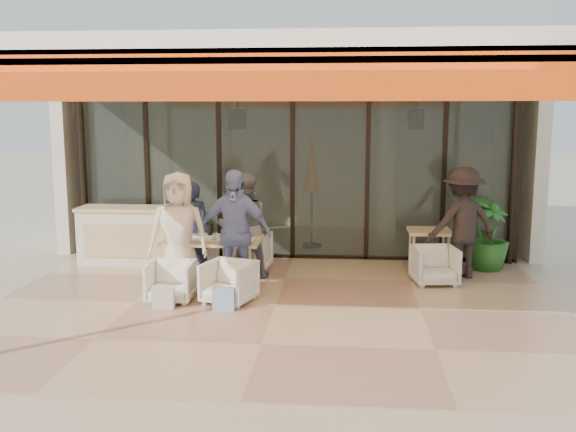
{
  "coord_description": "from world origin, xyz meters",
  "views": [
    {
      "loc": [
        0.94,
        -8.57,
        2.71
      ],
      "look_at": [
        0.1,
        0.9,
        1.15
      ],
      "focal_mm": 40.0,
      "sensor_mm": 36.0,
      "label": 1
    }
  ],
  "objects_px": {
    "dining_table": "(212,242)",
    "diner_periwinkle": "(234,232)",
    "chair_near_right": "(229,280)",
    "side_chair": "(435,264)",
    "host_counter": "(132,235)",
    "diner_cream": "(179,233)",
    "chair_near_left": "(171,280)",
    "potted_palm": "(488,234)",
    "standing_woman": "(462,223)",
    "diner_navy": "(193,230)",
    "chair_far_right": "(249,250)",
    "diner_grey": "(244,226)",
    "side_table": "(429,236)",
    "chair_far_left": "(200,251)"
  },
  "relations": [
    {
      "from": "diner_navy",
      "to": "potted_palm",
      "type": "relative_size",
      "value": 1.26
    },
    {
      "from": "diner_cream",
      "to": "side_chair",
      "type": "xyz_separation_m",
      "value": [
        3.89,
        0.77,
        -0.57
      ]
    },
    {
      "from": "diner_periwinkle",
      "to": "standing_woman",
      "type": "xyz_separation_m",
      "value": [
        3.52,
        1.2,
        -0.02
      ]
    },
    {
      "from": "chair_near_left",
      "to": "diner_navy",
      "type": "relative_size",
      "value": 0.41
    },
    {
      "from": "side_chair",
      "to": "diner_navy",
      "type": "bearing_deg",
      "value": 169.95
    },
    {
      "from": "chair_far_left",
      "to": "diner_grey",
      "type": "relative_size",
      "value": 0.38
    },
    {
      "from": "chair_far_right",
      "to": "chair_near_right",
      "type": "distance_m",
      "value": 1.9
    },
    {
      "from": "dining_table",
      "to": "standing_woman",
      "type": "bearing_deg",
      "value": 10.64
    },
    {
      "from": "diner_navy",
      "to": "chair_far_right",
      "type": "bearing_deg",
      "value": -148.97
    },
    {
      "from": "diner_cream",
      "to": "side_chair",
      "type": "bearing_deg",
      "value": 9.51
    },
    {
      "from": "host_counter",
      "to": "diner_grey",
      "type": "distance_m",
      "value": 2.29
    },
    {
      "from": "diner_periwinkle",
      "to": "diner_cream",
      "type": "bearing_deg",
      "value": -175.43
    },
    {
      "from": "dining_table",
      "to": "diner_grey",
      "type": "relative_size",
      "value": 0.87
    },
    {
      "from": "diner_grey",
      "to": "potted_palm",
      "type": "relative_size",
      "value": 1.37
    },
    {
      "from": "chair_far_right",
      "to": "standing_woman",
      "type": "height_order",
      "value": "standing_woman"
    },
    {
      "from": "chair_near_left",
      "to": "diner_cream",
      "type": "relative_size",
      "value": 0.36
    },
    {
      "from": "dining_table",
      "to": "diner_periwinkle",
      "type": "distance_m",
      "value": 0.67
    },
    {
      "from": "diner_grey",
      "to": "side_chair",
      "type": "height_order",
      "value": "diner_grey"
    },
    {
      "from": "chair_far_right",
      "to": "diner_grey",
      "type": "relative_size",
      "value": 0.43
    },
    {
      "from": "dining_table",
      "to": "diner_grey",
      "type": "xyz_separation_m",
      "value": [
        0.43,
        0.44,
        0.18
      ]
    },
    {
      "from": "chair_near_right",
      "to": "diner_periwinkle",
      "type": "distance_m",
      "value": 0.78
    },
    {
      "from": "chair_near_left",
      "to": "chair_near_right",
      "type": "distance_m",
      "value": 0.84
    },
    {
      "from": "chair_far_left",
      "to": "diner_periwinkle",
      "type": "distance_m",
      "value": 1.74
    },
    {
      "from": "diner_navy",
      "to": "dining_table",
      "type": "bearing_deg",
      "value": 133.29
    },
    {
      "from": "chair_near_left",
      "to": "side_table",
      "type": "bearing_deg",
      "value": 26.55
    },
    {
      "from": "diner_navy",
      "to": "diner_grey",
      "type": "xyz_separation_m",
      "value": [
        0.84,
        0.0,
        0.07
      ]
    },
    {
      "from": "host_counter",
      "to": "standing_woman",
      "type": "bearing_deg",
      "value": -4.7
    },
    {
      "from": "host_counter",
      "to": "diner_grey",
      "type": "height_order",
      "value": "diner_grey"
    },
    {
      "from": "diner_navy",
      "to": "side_table",
      "type": "bearing_deg",
      "value": -170.61
    },
    {
      "from": "host_counter",
      "to": "diner_cream",
      "type": "xyz_separation_m",
      "value": [
        1.29,
        -1.66,
        0.38
      ]
    },
    {
      "from": "chair_near_right",
      "to": "diner_periwinkle",
      "type": "xyz_separation_m",
      "value": [
        -0.0,
        0.5,
        0.6
      ]
    },
    {
      "from": "chair_near_left",
      "to": "potted_palm",
      "type": "height_order",
      "value": "potted_palm"
    },
    {
      "from": "chair_near_right",
      "to": "standing_woman",
      "type": "relative_size",
      "value": 0.37
    },
    {
      "from": "side_chair",
      "to": "potted_palm",
      "type": "xyz_separation_m",
      "value": [
        1.03,
        1.01,
        0.29
      ]
    },
    {
      "from": "chair_far_left",
      "to": "side_table",
      "type": "relative_size",
      "value": 0.88
    },
    {
      "from": "diner_periwinkle",
      "to": "dining_table",
      "type": "bearing_deg",
      "value": 137.6
    },
    {
      "from": "dining_table",
      "to": "diner_periwinkle",
      "type": "xyz_separation_m",
      "value": [
        0.43,
        -0.46,
        0.25
      ]
    },
    {
      "from": "side_chair",
      "to": "chair_near_left",
      "type": "bearing_deg",
      "value": -170.05
    },
    {
      "from": "chair_near_right",
      "to": "potted_palm",
      "type": "relative_size",
      "value": 0.53
    },
    {
      "from": "diner_navy",
      "to": "potted_palm",
      "type": "xyz_separation_m",
      "value": [
        4.91,
        0.89,
        -0.16
      ]
    },
    {
      "from": "potted_palm",
      "to": "diner_grey",
      "type": "bearing_deg",
      "value": -167.72
    },
    {
      "from": "chair_near_right",
      "to": "side_chair",
      "type": "height_order",
      "value": "side_chair"
    },
    {
      "from": "diner_grey",
      "to": "diner_cream",
      "type": "distance_m",
      "value": 1.23
    },
    {
      "from": "diner_navy",
      "to": "potted_palm",
      "type": "height_order",
      "value": "diner_navy"
    },
    {
      "from": "diner_grey",
      "to": "diner_periwinkle",
      "type": "relative_size",
      "value": 0.92
    },
    {
      "from": "diner_navy",
      "to": "host_counter",
      "type": "bearing_deg",
      "value": -30.27
    },
    {
      "from": "dining_table",
      "to": "potted_palm",
      "type": "distance_m",
      "value": 4.69
    },
    {
      "from": "diner_cream",
      "to": "chair_near_left",
      "type": "bearing_deg",
      "value": -91.74
    },
    {
      "from": "chair_far_right",
      "to": "diner_periwinkle",
      "type": "bearing_deg",
      "value": 94.97
    },
    {
      "from": "dining_table",
      "to": "side_chair",
      "type": "distance_m",
      "value": 3.51
    }
  ]
}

